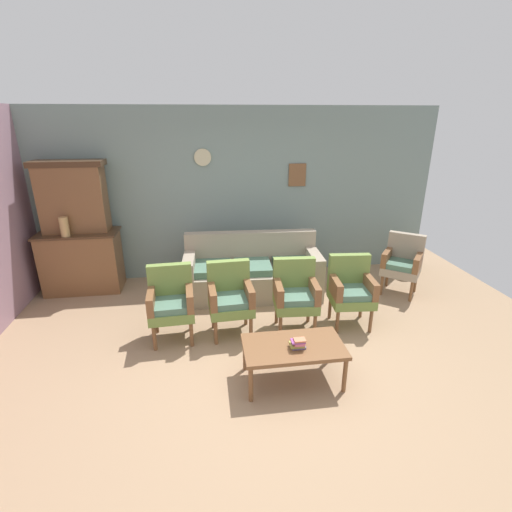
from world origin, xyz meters
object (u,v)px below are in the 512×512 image
at_px(armchair_row_middle, 171,300).
at_px(armchair_near_cabinet, 295,292).
at_px(armchair_by_doorway, 230,296).
at_px(armchair_near_couch_end, 351,288).
at_px(wingback_chair_by_fireplace, 402,262).
at_px(side_cabinet, 82,262).
at_px(coffee_table, 293,349).
at_px(vase_on_cabinet, 64,227).
at_px(floral_couch, 252,274).
at_px(book_stack_on_table, 298,344).
at_px(floor_vase_by_wall, 412,255).

distance_m(armchair_row_middle, armchair_near_cabinet, 1.51).
relative_size(armchair_by_doorway, armchair_near_couch_end, 1.00).
height_order(armchair_near_cabinet, wingback_chair_by_fireplace, same).
bearing_deg(wingback_chair_by_fireplace, armchair_row_middle, -166.76).
distance_m(side_cabinet, armchair_near_cabinet, 3.33).
distance_m(side_cabinet, armchair_by_doorway, 2.63).
bearing_deg(coffee_table, wingback_chair_by_fireplace, 40.26).
bearing_deg(wingback_chair_by_fireplace, armchair_near_couch_end, -145.28).
relative_size(armchair_row_middle, coffee_table, 0.90).
relative_size(armchair_near_couch_end, coffee_table, 0.90).
height_order(vase_on_cabinet, wingback_chair_by_fireplace, vase_on_cabinet).
bearing_deg(armchair_row_middle, armchair_by_doorway, 1.55).
distance_m(floral_couch, book_stack_on_table, 2.12).
distance_m(armchair_by_doorway, armchair_near_cabinet, 0.80).
distance_m(armchair_near_couch_end, book_stack_on_table, 1.43).
bearing_deg(side_cabinet, wingback_chair_by_fireplace, -9.19).
bearing_deg(armchair_by_doorway, armchair_near_cabinet, -1.57).
height_order(armchair_by_doorway, wingback_chair_by_fireplace, same).
bearing_deg(floor_vase_by_wall, side_cabinet, 178.93).
height_order(floral_couch, coffee_table, floral_couch).
xyz_separation_m(coffee_table, book_stack_on_table, (0.03, -0.06, 0.10)).
relative_size(side_cabinet, vase_on_cabinet, 4.10).
height_order(vase_on_cabinet, coffee_table, vase_on_cabinet).
height_order(armchair_by_doorway, floor_vase_by_wall, armchair_by_doorway).
bearing_deg(armchair_near_cabinet, armchair_row_middle, 179.88).
xyz_separation_m(floral_couch, armchair_near_cabinet, (0.40, -1.06, 0.17)).
bearing_deg(coffee_table, floor_vase_by_wall, 42.60).
xyz_separation_m(floral_couch, floor_vase_by_wall, (2.80, 0.40, 0.01)).
bearing_deg(coffee_table, armchair_near_couch_end, 45.59).
xyz_separation_m(side_cabinet, floor_vase_by_wall, (5.34, -0.10, -0.13)).
distance_m(side_cabinet, vase_on_cabinet, 0.64).
height_order(vase_on_cabinet, armchair_row_middle, vase_on_cabinet).
height_order(armchair_row_middle, coffee_table, armchair_row_middle).
bearing_deg(floor_vase_by_wall, vase_on_cabinet, -179.18).
distance_m(armchair_near_cabinet, coffee_table, 1.02).
bearing_deg(wingback_chair_by_fireplace, floor_vase_by_wall, 49.93).
bearing_deg(armchair_row_middle, armchair_near_couch_end, 0.45).
xyz_separation_m(floral_couch, armchair_near_couch_end, (1.12, -1.04, 0.17)).
height_order(armchair_row_middle, wingback_chair_by_fireplace, same).
distance_m(floral_couch, wingback_chair_by_fireplace, 2.26).
bearing_deg(wingback_chair_by_fireplace, coffee_table, -139.74).
relative_size(coffee_table, book_stack_on_table, 6.49).
relative_size(armchair_near_cabinet, floor_vase_by_wall, 1.35).
distance_m(armchair_near_cabinet, wingback_chair_by_fireplace, 2.00).
xyz_separation_m(vase_on_cabinet, wingback_chair_by_fireplace, (4.88, -0.60, -0.57)).
bearing_deg(floral_couch, armchair_by_doorway, -111.40).
height_order(wingback_chair_by_fireplace, coffee_table, wingback_chair_by_fireplace).
relative_size(armchair_row_middle, armchair_near_cabinet, 1.00).
bearing_deg(wingback_chair_by_fireplace, armchair_by_doorway, -163.79).
bearing_deg(book_stack_on_table, armchair_by_doorway, 118.35).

